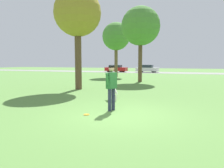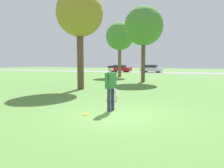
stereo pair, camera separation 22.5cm
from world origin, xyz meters
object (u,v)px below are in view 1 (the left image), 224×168
at_px(frisbee, 87,115).
at_px(parked_car_white, 147,69).
at_px(tree_mid_center, 141,26).
at_px(dog, 112,92).
at_px(person, 111,84).
at_px(parked_car_red, 116,69).
at_px(tree_near_left, 78,14).
at_px(tree_far_left, 116,37).

height_order(frisbee, parked_car_white, parked_car_white).
bearing_deg(tree_mid_center, parked_car_white, 99.69).
height_order(dog, tree_mid_center, tree_mid_center).
height_order(frisbee, tree_mid_center, tree_mid_center).
bearing_deg(parked_car_white, dog, -79.10).
relative_size(person, parked_car_white, 0.42).
relative_size(frisbee, parked_car_red, 0.05).
distance_m(dog, frisbee, 3.04).
xyz_separation_m(frisbee, tree_near_left, (-3.83, 6.24, 4.96)).
relative_size(person, tree_near_left, 0.26).
xyz_separation_m(person, parked_car_white, (-5.14, 31.42, -0.33)).
bearing_deg(frisbee, tree_near_left, 121.55).
relative_size(tree_mid_center, parked_car_red, 1.70).
height_order(tree_mid_center, parked_car_white, tree_mid_center).
distance_m(frisbee, tree_near_left, 8.85).
distance_m(frisbee, tree_mid_center, 14.30).
bearing_deg(tree_far_left, frisbee, -73.22).
xyz_separation_m(tree_mid_center, parked_car_white, (-3.25, 19.05, -4.41)).
bearing_deg(parked_car_red, dog, -69.68).
xyz_separation_m(parked_car_red, parked_car_white, (5.77, 0.56, 0.02)).
bearing_deg(tree_near_left, frisbee, -58.45).
bearing_deg(dog, tree_near_left, 6.45).
distance_m(tree_mid_center, tree_near_left, 7.50).
height_order(tree_far_left, parked_car_red, tree_far_left).
xyz_separation_m(frisbee, parked_car_white, (-4.57, 32.36, 0.66)).
height_order(tree_mid_center, parked_car_red, tree_mid_center).
height_order(tree_mid_center, tree_near_left, tree_mid_center).
relative_size(frisbee, parked_car_white, 0.05).
bearing_deg(parked_car_red, person, -69.63).
bearing_deg(dog, parked_car_red, -22.53).
height_order(tree_near_left, parked_car_red, tree_near_left).
bearing_deg(tree_mid_center, parked_car_red, 116.01).
xyz_separation_m(frisbee, tree_far_left, (-5.72, 18.97, 4.93)).
height_order(frisbee, tree_near_left, tree_near_left).
relative_size(dog, parked_car_red, 0.22).
bearing_deg(person, tree_mid_center, 23.92).
relative_size(person, tree_far_left, 0.25).
height_order(tree_near_left, parked_car_white, tree_near_left).
distance_m(tree_near_left, parked_car_red, 26.71).
height_order(person, tree_far_left, tree_far_left).
xyz_separation_m(dog, parked_car_white, (-4.38, 29.35, 0.24)).
distance_m(frisbee, tree_far_left, 20.42).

